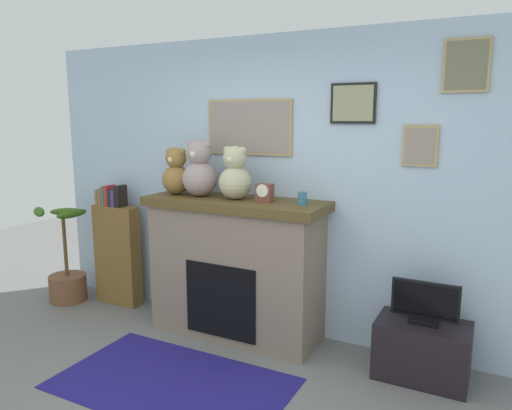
{
  "coord_description": "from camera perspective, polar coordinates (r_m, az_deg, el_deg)",
  "views": [
    {
      "loc": [
        1.65,
        -1.87,
        1.91
      ],
      "look_at": [
        -0.18,
        1.67,
        1.19
      ],
      "focal_mm": 33.97,
      "sensor_mm": 36.0,
      "label": 1
    }
  ],
  "objects": [
    {
      "name": "tv_stand",
      "position": [
        3.92,
        18.95,
        -15.89
      ],
      "size": [
        0.66,
        0.4,
        0.43
      ],
      "primitive_type": "cube",
      "color": "black",
      "rests_on": "ground_plane"
    },
    {
      "name": "teddy_bear_tan",
      "position": [
        4.09,
        -2.48,
        3.5
      ],
      "size": [
        0.28,
        0.28,
        0.45
      ],
      "color": "#BBB890",
      "rests_on": "fireplace"
    },
    {
      "name": "teddy_bear_grey",
      "position": [
        4.42,
        -9.36,
        3.71
      ],
      "size": [
        0.26,
        0.26,
        0.42
      ],
      "color": "olive",
      "rests_on": "fireplace"
    },
    {
      "name": "potted_plant",
      "position": [
        5.5,
        -21.41,
        -7.57
      ],
      "size": [
        0.5,
        0.59,
        1.01
      ],
      "color": "brown",
      "rests_on": "ground_plane"
    },
    {
      "name": "mantel_clock",
      "position": [
        3.97,
        1.03,
        1.45
      ],
      "size": [
        0.13,
        0.1,
        0.15
      ],
      "color": "brown",
      "rests_on": "fireplace"
    },
    {
      "name": "fireplace",
      "position": [
        4.28,
        -2.36,
        -7.3
      ],
      "size": [
        1.6,
        0.6,
        1.22
      ],
      "color": "#816F5E",
      "rests_on": "ground_plane"
    },
    {
      "name": "television",
      "position": [
        3.78,
        19.27,
        -10.96
      ],
      "size": [
        0.48,
        0.14,
        0.31
      ],
      "color": "black",
      "rests_on": "tv_stand"
    },
    {
      "name": "candle_jar",
      "position": [
        3.84,
        5.48,
        0.78
      ],
      "size": [
        0.07,
        0.07,
        0.11
      ],
      "primitive_type": "cylinder",
      "color": "teal",
      "rests_on": "fireplace"
    },
    {
      "name": "bookshelf",
      "position": [
        5.19,
        -16.03,
        -5.17
      ],
      "size": [
        0.5,
        0.16,
        1.24
      ],
      "color": "brown",
      "rests_on": "ground_plane"
    },
    {
      "name": "back_wall",
      "position": [
        4.25,
        4.28,
        2.1
      ],
      "size": [
        5.2,
        0.15,
        2.6
      ],
      "color": "silver",
      "rests_on": "ground_plane"
    },
    {
      "name": "area_rug",
      "position": [
        3.8,
        -9.82,
        -19.95
      ],
      "size": [
        1.7,
        1.01,
        0.01
      ],
      "primitive_type": "cube",
      "color": "navy",
      "rests_on": "ground_plane"
    },
    {
      "name": "teddy_bear_cream",
      "position": [
        4.27,
        -6.66,
        4.01
      ],
      "size": [
        0.31,
        0.31,
        0.5
      ],
      "color": "gray",
      "rests_on": "fireplace"
    }
  ]
}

